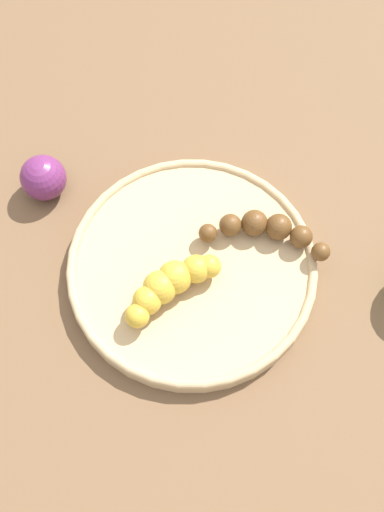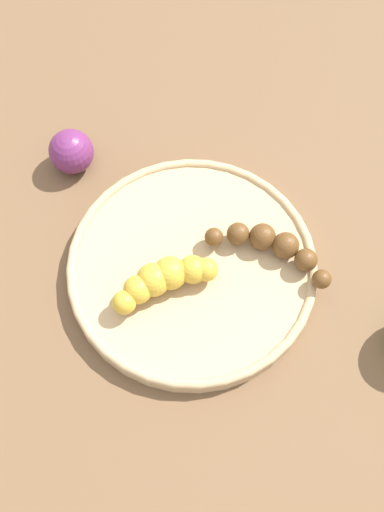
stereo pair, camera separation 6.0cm
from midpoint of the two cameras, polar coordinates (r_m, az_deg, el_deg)
The scene contains 5 objects.
ground_plane at distance 0.63m, azimuth 2.69°, elevation -1.76°, with size 2.40×2.40×0.00m, color brown.
fruit_bowl at distance 0.62m, azimuth 2.74°, elevation -1.31°, with size 0.27×0.27×0.02m.
banana_spotted at distance 0.59m, azimuth 0.01°, elevation -2.59°, with size 0.06×0.11×0.04m.
banana_overripe at distance 0.62m, azimuth 10.58°, elevation 0.71°, with size 0.08×0.13×0.03m.
plum_purple at distance 0.69m, azimuth -9.30°, elevation 9.82°, with size 0.05×0.05×0.05m, color #662659.
Camera 2 is at (-0.26, 0.01, 0.58)m, focal length 40.85 mm.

